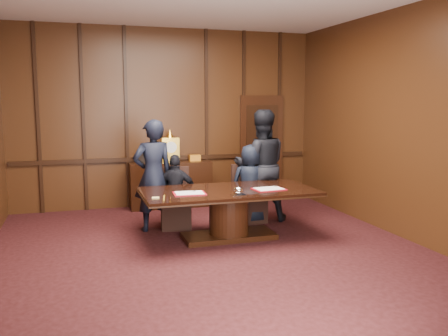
% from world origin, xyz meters
% --- Properties ---
extents(room, '(7.00, 7.04, 3.50)m').
position_xyz_m(room, '(0.07, 0.14, 1.72)').
color(room, black).
rests_on(room, ground).
extents(sideboard, '(1.60, 0.45, 1.54)m').
position_xyz_m(sideboard, '(0.00, 3.26, 0.49)').
color(sideboard, black).
rests_on(sideboard, ground).
extents(conference_table, '(2.62, 1.32, 0.76)m').
position_xyz_m(conference_table, '(0.43, 0.85, 0.51)').
color(conference_table, black).
rests_on(conference_table, ground).
extents(folder_left, '(0.49, 0.37, 0.02)m').
position_xyz_m(folder_left, '(-0.21, 0.72, 0.77)').
color(folder_left, '#AD101D').
rests_on(folder_left, conference_table).
extents(folder_right, '(0.49, 0.37, 0.02)m').
position_xyz_m(folder_right, '(1.01, 0.69, 0.77)').
color(folder_right, '#AD101D').
rests_on(folder_right, conference_table).
extents(inkstand, '(0.20, 0.14, 0.12)m').
position_xyz_m(inkstand, '(0.43, 0.40, 0.81)').
color(inkstand, white).
rests_on(inkstand, conference_table).
extents(notepad, '(0.11, 0.08, 0.01)m').
position_xyz_m(notepad, '(-0.73, 0.55, 0.77)').
color(notepad, '#EFCF75').
rests_on(notepad, conference_table).
extents(chair_left, '(0.54, 0.54, 0.99)m').
position_xyz_m(chair_left, '(-0.22, 1.72, 0.29)').
color(chair_left, black).
rests_on(chair_left, ground).
extents(chair_right, '(0.54, 0.54, 0.99)m').
position_xyz_m(chair_right, '(1.07, 1.72, 0.29)').
color(chair_right, black).
rests_on(chair_right, ground).
extents(signatory_left, '(0.78, 0.50, 1.23)m').
position_xyz_m(signatory_left, '(-0.22, 1.65, 0.61)').
color(signatory_left, black).
rests_on(signatory_left, ground).
extents(signatory_right, '(0.74, 0.56, 1.36)m').
position_xyz_m(signatory_right, '(1.08, 1.65, 0.68)').
color(signatory_right, black).
rests_on(signatory_right, ground).
extents(witness_left, '(0.70, 0.51, 1.80)m').
position_xyz_m(witness_left, '(-0.59, 1.68, 0.90)').
color(witness_left, black).
rests_on(witness_left, ground).
extents(witness_right, '(1.06, 0.89, 1.94)m').
position_xyz_m(witness_right, '(1.31, 1.77, 0.97)').
color(witness_right, black).
rests_on(witness_right, ground).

